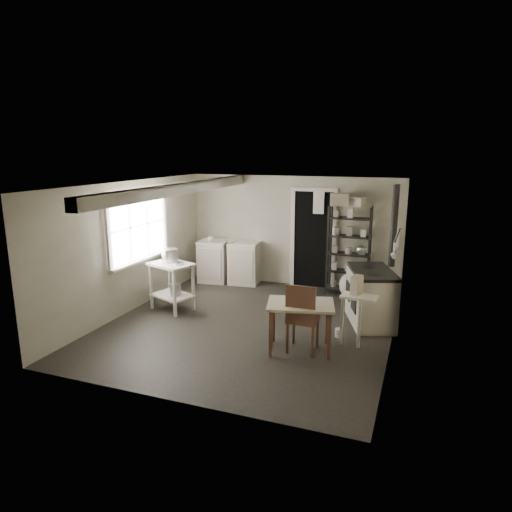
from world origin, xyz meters
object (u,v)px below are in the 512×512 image
(shelf_rack, at_px, (349,247))
(stove, at_px, (371,298))
(flour_sack, at_px, (349,285))
(base_cabinets, at_px, (229,261))
(chair, at_px, (303,318))
(stockpot, at_px, (170,257))
(work_table, at_px, (300,325))
(prep_table, at_px, (172,288))

(shelf_rack, height_order, stove, shelf_rack)
(stove, xyz_separation_m, flour_sack, (-0.55, 1.28, -0.20))
(base_cabinets, xyz_separation_m, chair, (2.39, -2.83, 0.02))
(shelf_rack, relative_size, flour_sack, 3.82)
(stockpot, relative_size, flour_sack, 0.67)
(shelf_rack, xyz_separation_m, work_table, (-0.20, -2.88, -0.57))
(prep_table, distance_m, flour_sack, 3.41)
(shelf_rack, xyz_separation_m, chair, (-0.15, -2.88, -0.46))
(work_table, distance_m, flour_sack, 2.72)
(prep_table, distance_m, chair, 2.77)
(prep_table, height_order, stove, stove)
(flour_sack, bearing_deg, stove, -66.75)
(prep_table, xyz_separation_m, stockpot, (-0.09, 0.11, 0.54))
(stove, height_order, work_table, stove)
(stockpot, relative_size, base_cabinets, 0.22)
(prep_table, distance_m, shelf_rack, 3.50)
(stockpot, bearing_deg, base_cabinets, 79.99)
(chair, bearing_deg, stove, 60.32)
(work_table, bearing_deg, flour_sack, 84.36)
(prep_table, height_order, flour_sack, prep_table)
(stockpot, distance_m, base_cabinets, 1.96)
(stockpot, xyz_separation_m, chair, (2.72, -0.96, -0.45))
(stove, bearing_deg, prep_table, 169.91)
(chair, bearing_deg, flour_sack, 84.15)
(shelf_rack, bearing_deg, flour_sack, -68.99)
(shelf_rack, bearing_deg, work_table, -94.44)
(stockpot, distance_m, flour_sack, 3.50)
(stockpot, xyz_separation_m, shelf_rack, (2.88, 1.92, 0.01))
(prep_table, bearing_deg, flour_sack, 33.00)
(base_cabinets, bearing_deg, prep_table, -103.82)
(prep_table, xyz_separation_m, chair, (2.64, -0.85, 0.08))
(shelf_rack, xyz_separation_m, flour_sack, (0.07, -0.17, -0.71))
(chair, bearing_deg, work_table, 175.33)
(stockpot, xyz_separation_m, work_table, (2.68, -0.96, -0.56))
(chair, bearing_deg, shelf_rack, 85.78)
(base_cabinets, height_order, chair, chair)
(stockpot, height_order, stove, stockpot)
(base_cabinets, bearing_deg, flour_sack, -9.51)
(chair, bearing_deg, prep_table, 161.01)
(base_cabinets, distance_m, flour_sack, 2.63)
(base_cabinets, bearing_deg, stockpot, -106.80)
(base_cabinets, distance_m, work_table, 3.68)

